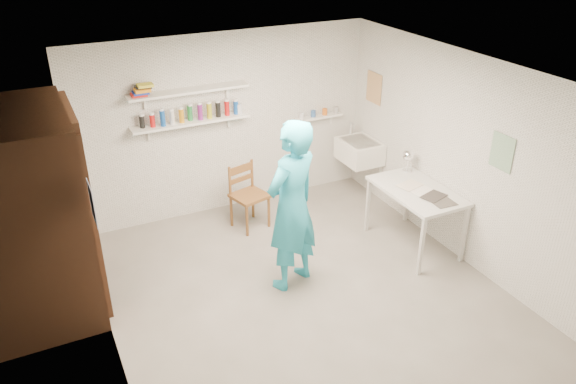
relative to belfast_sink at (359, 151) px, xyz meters
name	(u,v)px	position (x,y,z in m)	size (l,w,h in m)	color
floor	(304,293)	(-1.75, -1.70, -0.71)	(4.00, 4.50, 0.02)	slate
ceiling	(308,75)	(-1.75, -1.70, 1.71)	(4.00, 4.50, 0.02)	silver
wall_back	(226,124)	(-1.75, 0.56, 0.50)	(4.00, 0.02, 2.40)	silver
wall_front	(462,334)	(-1.75, -3.96, 0.50)	(4.00, 0.02, 2.40)	silver
wall_left	(97,243)	(-3.76, -1.70, 0.50)	(0.02, 4.50, 2.40)	silver
wall_right	(463,159)	(0.26, -1.70, 0.50)	(0.02, 4.50, 2.40)	silver
doorway_recess	(85,209)	(-3.74, -0.65, 0.30)	(0.02, 0.90, 2.00)	black
corridor_box	(8,220)	(-4.45, -0.65, 0.35)	(1.40, 1.50, 2.10)	brown
door_lintel	(69,111)	(-3.72, -0.65, 1.35)	(0.06, 1.05, 0.10)	brown
door_jamb_near	(95,232)	(-3.72, -1.15, 0.30)	(0.06, 0.10, 2.00)	brown
door_jamb_far	(80,189)	(-3.72, -0.15, 0.30)	(0.06, 0.10, 2.00)	brown
shelf_lower	(191,122)	(-2.25, 0.43, 0.65)	(1.50, 0.22, 0.03)	white
shelf_upper	(189,91)	(-2.25, 0.43, 1.05)	(1.50, 0.22, 0.03)	white
ledge_shelf	(319,117)	(-0.40, 0.47, 0.42)	(0.70, 0.14, 0.03)	white
poster_left	(92,204)	(-3.74, -1.65, 0.85)	(0.01, 0.28, 0.36)	#334C7F
poster_right_a	(374,88)	(0.24, 0.10, 0.85)	(0.01, 0.34, 0.42)	#995933
poster_right_b	(502,152)	(0.24, -2.25, 0.80)	(0.01, 0.30, 0.38)	#3F724C
belfast_sink	(359,151)	(0.00, 0.00, 0.00)	(0.48, 0.60, 0.30)	white
man	(292,207)	(-1.78, -1.45, 0.26)	(0.70, 0.46, 1.91)	#26A2BF
wall_clock	(290,170)	(-1.70, -1.25, 0.58)	(0.34, 0.34, 0.04)	beige
wooden_chair	(250,196)	(-1.72, -0.12, -0.25)	(0.42, 0.40, 0.89)	brown
work_table	(414,218)	(-0.11, -1.43, -0.31)	(0.70, 1.16, 0.77)	silver
desk_lamp	(408,155)	(0.08, -0.96, 0.29)	(0.15, 0.15, 0.15)	white
spray_cans	(191,114)	(-2.25, 0.43, 0.75)	(1.34, 0.06, 0.17)	black
book_stack	(142,90)	(-2.81, 0.43, 1.14)	(0.26, 0.14, 0.14)	red
ledge_pots	(319,113)	(-0.40, 0.47, 0.48)	(0.48, 0.07, 0.09)	silver
papers	(417,189)	(-0.11, -1.43, 0.08)	(0.30, 0.22, 0.02)	silver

